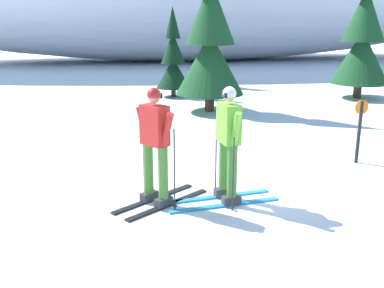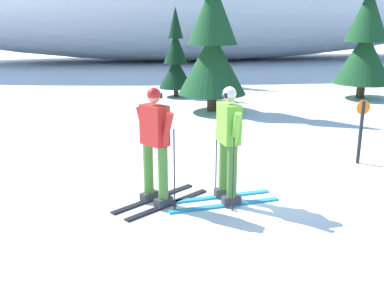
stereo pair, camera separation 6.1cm
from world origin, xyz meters
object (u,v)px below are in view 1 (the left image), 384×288
(skier_red_jacket, at_px, (155,144))
(pine_tree_far_right, at_px, (363,35))
(trail_marker_post, at_px, (360,127))
(pine_tree_center_left, at_px, (210,37))
(pine_tree_center_right, at_px, (211,55))
(pine_tree_far_left, at_px, (173,60))
(skier_lime_jacket, at_px, (228,143))

(skier_red_jacket, height_order, pine_tree_far_right, pine_tree_far_right)
(pine_tree_far_right, distance_m, trail_marker_post, 8.20)
(skier_red_jacket, height_order, pine_tree_center_left, pine_tree_center_left)
(pine_tree_center_left, bearing_deg, pine_tree_center_right, 76.67)
(trail_marker_post, bearing_deg, pine_tree_center_right, 92.82)
(pine_tree_far_right, bearing_deg, pine_tree_center_right, 140.96)
(pine_tree_far_left, relative_size, pine_tree_far_right, 0.60)
(pine_tree_center_right, xyz_separation_m, pine_tree_far_right, (4.59, -3.72, 0.90))
(skier_red_jacket, distance_m, trail_marker_post, 4.34)
(skier_red_jacket, distance_m, pine_tree_center_right, 12.55)
(skier_lime_jacket, relative_size, skier_red_jacket, 1.01)
(pine_tree_center_right, bearing_deg, pine_tree_far_left, -130.91)
(pine_tree_center_left, bearing_deg, skier_lime_jacket, -100.53)
(pine_tree_far_right, relative_size, trail_marker_post, 4.18)
(pine_tree_center_right, relative_size, pine_tree_far_right, 0.59)
(skier_lime_jacket, bearing_deg, trail_marker_post, 24.99)
(pine_tree_far_left, bearing_deg, pine_tree_center_left, -76.08)
(pine_tree_far_left, bearing_deg, skier_red_jacket, -99.74)
(skier_lime_jacket, bearing_deg, pine_tree_center_right, 78.29)
(skier_red_jacket, height_order, trail_marker_post, skier_red_jacket)
(pine_tree_center_left, height_order, pine_tree_center_right, pine_tree_center_left)
(trail_marker_post, bearing_deg, pine_tree_far_right, 59.76)
(pine_tree_center_left, distance_m, trail_marker_post, 6.06)
(skier_red_jacket, relative_size, pine_tree_center_right, 0.58)
(skier_lime_jacket, xyz_separation_m, pine_tree_center_left, (1.30, 7.02, 1.29))
(trail_marker_post, bearing_deg, skier_red_jacket, -162.15)
(skier_red_jacket, xyz_separation_m, pine_tree_far_left, (1.68, 9.81, 0.38))
(skier_lime_jacket, xyz_separation_m, pine_tree_far_left, (0.59, 9.89, 0.38))
(skier_lime_jacket, xyz_separation_m, trail_marker_post, (3.04, 1.42, -0.23))
(pine_tree_far_left, distance_m, trail_marker_post, 8.84)
(skier_red_jacket, bearing_deg, skier_lime_jacket, -4.50)
(pine_tree_far_right, bearing_deg, pine_tree_center_left, -166.70)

